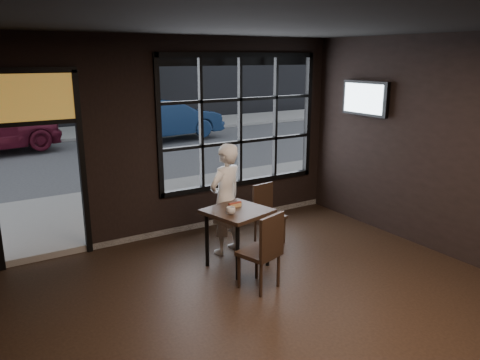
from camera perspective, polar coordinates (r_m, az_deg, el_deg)
floor at (r=5.35m, az=9.19°, el=-18.01°), size 6.00×7.00×0.02m
ceiling at (r=4.52m, az=10.96°, el=18.81°), size 6.00×7.00×0.02m
window_frame at (r=8.12m, az=-0.01°, el=7.22°), size 3.06×0.12×2.28m
stained_transom at (r=6.93m, az=-24.26°, el=9.20°), size 1.20×0.06×0.70m
street_asphalt at (r=27.67m, az=-25.42°, el=7.41°), size 60.00×41.00×0.04m
cafe_table at (r=6.59m, az=-0.31°, el=-7.06°), size 0.94×0.94×0.84m
chair_near at (r=5.96m, az=2.32°, el=-8.56°), size 0.55×0.55×1.02m
chair_window at (r=7.40m, az=3.67°, el=-4.21°), size 0.44×0.44×0.93m
man at (r=6.92m, az=-1.77°, el=-2.34°), size 0.70×0.57×1.67m
hotdog at (r=6.55m, az=-0.62°, el=-3.05°), size 0.20×0.09×0.06m
cup at (r=6.25m, az=-1.13°, el=-3.75°), size 0.17×0.17×0.10m
tv at (r=8.23m, az=15.01°, el=9.60°), size 0.11×0.98×0.58m
navy_car at (r=16.55m, az=-9.17°, el=7.37°), size 4.26×1.90×1.36m
tree_right at (r=19.46m, az=-13.98°, el=14.45°), size 2.40×2.40×4.10m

